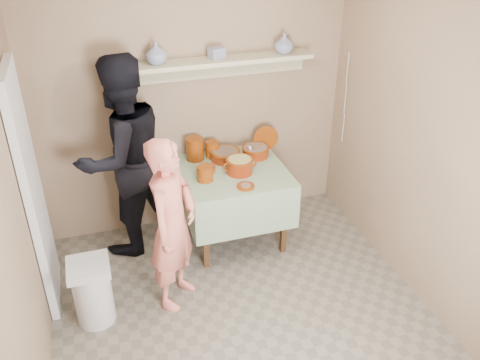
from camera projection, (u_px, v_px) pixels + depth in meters
name	position (u px, v px, depth m)	size (l,w,h in m)	color
ground	(250.00, 332.00, 4.00)	(3.50, 3.50, 0.00)	#706758
tile_panel	(34.00, 193.00, 3.92)	(0.06, 0.70, 2.00)	silver
plate_stack_a	(195.00, 149.00, 4.88)	(0.17, 0.17, 0.22)	#6D2500
plate_stack_b	(212.00, 149.00, 4.94)	(0.13, 0.13, 0.16)	#6D2500
bowl_stack	(205.00, 173.00, 4.54)	(0.14, 0.14, 0.14)	#6D2500
empty_bowl	(206.00, 169.00, 4.70)	(0.18, 0.18, 0.05)	#6D2500
propped_lid	(266.00, 138.00, 5.08)	(0.25, 0.25, 0.02)	#6D2500
vase_right	(284.00, 43.00, 4.67)	(0.18, 0.18, 0.19)	navy
vase_left	(156.00, 53.00, 4.37)	(0.19, 0.19, 0.19)	navy
ceramic_box	(217.00, 53.00, 4.54)	(0.14, 0.10, 0.10)	navy
person_cook	(173.00, 225.00, 3.99)	(0.54, 0.36, 1.49)	#E07061
person_helper	(123.00, 158.00, 4.56)	(0.92, 0.72, 1.89)	black
room_shell	(253.00, 149.00, 3.21)	(3.04, 3.54, 2.62)	#907458
serving_table	(233.00, 180.00, 4.81)	(0.97, 0.97, 0.76)	#4C2D16
cazuela_meat_a	(225.00, 154.00, 4.90)	(0.30, 0.30, 0.10)	#661B09
cazuela_meat_b	(256.00, 151.00, 4.97)	(0.28, 0.28, 0.10)	#661B09
ladle	(250.00, 148.00, 4.90)	(0.08, 0.26, 0.19)	silver
cazuela_rice	(240.00, 165.00, 4.66)	(0.33, 0.25, 0.14)	#661B09
front_plate	(246.00, 186.00, 4.46)	(0.16, 0.16, 0.03)	#6D2500
wall_shelf	(215.00, 63.00, 4.60)	(1.80, 0.25, 0.21)	#BBB38B
trash_bin	(93.00, 292.00, 3.99)	(0.32, 0.32, 0.56)	silver
electrical_cord	(345.00, 99.00, 5.00)	(0.01, 0.05, 0.90)	silver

